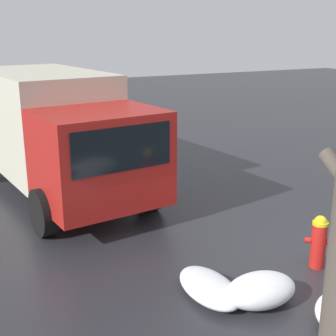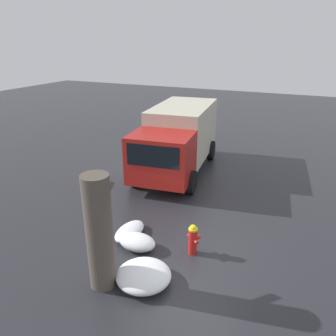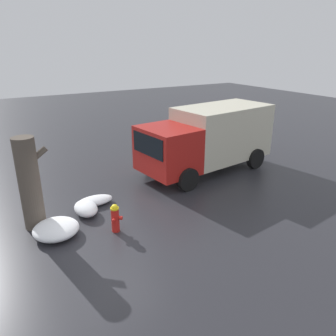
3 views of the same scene
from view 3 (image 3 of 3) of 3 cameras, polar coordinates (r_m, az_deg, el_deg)
ground_plane at (r=10.09m, az=-9.04°, el=-10.77°), size 60.00×60.00×0.00m
fire_hydrant at (r=9.86m, az=-9.17°, el=-8.52°), size 0.38×0.40×0.88m
tree_trunk at (r=10.39m, az=-22.94°, el=-2.48°), size 0.95×0.62×2.82m
delivery_truck at (r=14.26m, az=7.16°, el=5.39°), size 6.29×3.13×2.75m
snow_pile_by_hydrant at (r=11.10m, az=-14.11°, el=-6.83°), size 0.71×1.06×0.43m
snow_pile_curbside at (r=10.18m, az=-18.91°, el=-10.01°), size 1.31×1.33×0.43m
snow_pile_by_tree at (r=11.71m, az=-12.59°, el=-5.57°), size 1.25×0.68×0.28m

